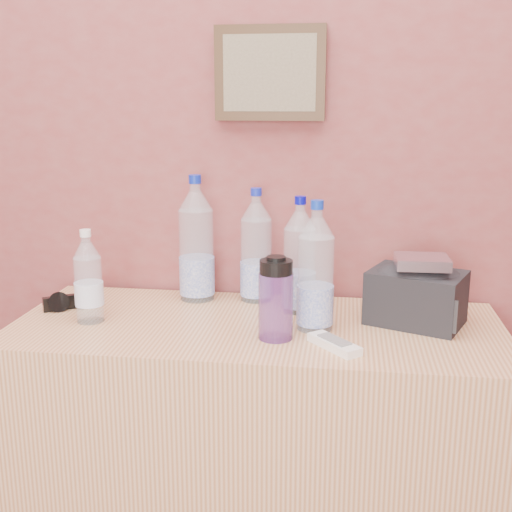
{
  "coord_description": "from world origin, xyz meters",
  "views": [
    {
      "loc": [
        0.34,
        0.19,
        1.33
      ],
      "look_at": [
        0.12,
        1.71,
        0.96
      ],
      "focal_mm": 45.0,
      "sensor_mm": 36.0,
      "label": 1
    }
  ],
  "objects": [
    {
      "name": "sunglasses",
      "position": [
        -0.39,
        1.77,
        0.8
      ],
      "size": [
        0.15,
        0.13,
        0.04
      ],
      "primitive_type": null,
      "rotation": [
        0.0,
        0.0,
        0.6
      ],
      "color": "black",
      "rests_on": "dresser"
    },
    {
      "name": "pet_small",
      "position": [
        -0.3,
        1.68,
        0.88
      ],
      "size": [
        0.07,
        0.07,
        0.24
      ],
      "rotation": [
        0.0,
        0.0,
        -0.01
      ],
      "color": "#D1E3FC",
      "rests_on": "dresser"
    },
    {
      "name": "nalgene_bottle",
      "position": [
        0.18,
        1.63,
        0.88
      ],
      "size": [
        0.08,
        0.08,
        0.2
      ],
      "rotation": [
        0.0,
        0.0,
        0.03
      ],
      "color": "#6A388A",
      "rests_on": "dresser"
    },
    {
      "name": "pet_large_a",
      "position": [
        -0.07,
        1.91,
        0.93
      ],
      "size": [
        0.1,
        0.1,
        0.35
      ],
      "rotation": [
        0.0,
        0.0,
        0.06
      ],
      "color": "silver",
      "rests_on": "dresser"
    },
    {
      "name": "pet_large_d",
      "position": [
        0.27,
        1.71,
        0.92
      ],
      "size": [
        0.09,
        0.09,
        0.32
      ],
      "rotation": [
        0.0,
        0.0,
        0.3
      ],
      "color": "silver",
      "rests_on": "dresser"
    },
    {
      "name": "toiletry_bag",
      "position": [
        0.52,
        1.78,
        0.85
      ],
      "size": [
        0.27,
        0.24,
        0.15
      ],
      "primitive_type": null,
      "rotation": [
        0.0,
        0.0,
        -0.39
      ],
      "color": "black",
      "rests_on": "dresser"
    },
    {
      "name": "pet_large_c",
      "position": [
        0.22,
        1.84,
        0.91
      ],
      "size": [
        0.08,
        0.08,
        0.31
      ],
      "rotation": [
        0.0,
        0.0,
        0.27
      ],
      "color": "#AACBD7",
      "rests_on": "dresser"
    },
    {
      "name": "ac_remote",
      "position": [
        0.32,
        1.58,
        0.79
      ],
      "size": [
        0.13,
        0.14,
        0.02
      ],
      "primitive_type": "cube",
      "rotation": [
        0.0,
        0.0,
        -0.85
      ],
      "color": "silver",
      "rests_on": "dresser"
    },
    {
      "name": "pet_large_b",
      "position": [
        0.09,
        1.92,
        0.92
      ],
      "size": [
        0.09,
        0.09,
        0.32
      ],
      "rotation": [
        0.0,
        0.0,
        0.17
      ],
      "color": "white",
      "rests_on": "dresser"
    },
    {
      "name": "dresser",
      "position": [
        0.12,
        1.72,
        0.39
      ],
      "size": [
        1.24,
        0.52,
        0.78
      ],
      "primitive_type": "cube",
      "color": "#B08E4A",
      "rests_on": "ground"
    },
    {
      "name": "picture_frame",
      "position": [
        0.12,
        1.98,
        1.4
      ],
      "size": [
        0.3,
        0.03,
        0.25
      ],
      "primitive_type": null,
      "color": "#382311",
      "rests_on": "room_shell"
    },
    {
      "name": "foil_packet",
      "position": [
        0.53,
        1.76,
        0.94
      ],
      "size": [
        0.13,
        0.11,
        0.03
      ],
      "primitive_type": "cube",
      "rotation": [
        0.0,
        0.0,
        0.03
      ],
      "color": "white",
      "rests_on": "toiletry_bag"
    }
  ]
}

